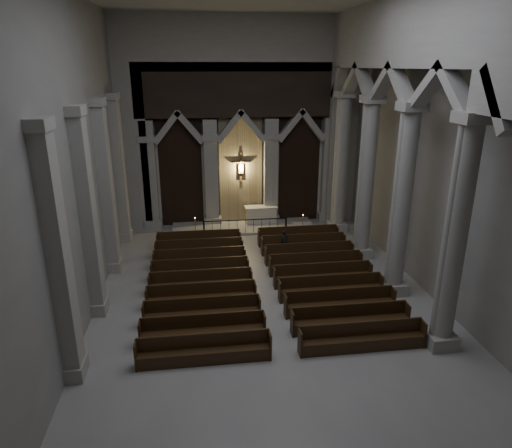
{
  "coord_description": "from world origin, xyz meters",
  "views": [
    {
      "loc": [
        -2.72,
        -15.27,
        9.29
      ],
      "look_at": [
        -0.25,
        3.0,
        2.89
      ],
      "focal_mm": 32.0,
      "sensor_mm": 36.0,
      "label": 1
    }
  ],
  "objects_px": {
    "candle_stand_right": "(303,229)",
    "pews": "(263,282)",
    "altar_rail": "(245,224)",
    "candle_stand_left": "(196,232)",
    "worshipper": "(284,242)",
    "altar": "(261,214)"
  },
  "relations": [
    {
      "from": "altar",
      "to": "candle_stand_right",
      "type": "relative_size",
      "value": 1.6
    },
    {
      "from": "altar",
      "to": "worshipper",
      "type": "bearing_deg",
      "value": -83.37
    },
    {
      "from": "altar_rail",
      "to": "worshipper",
      "type": "xyz_separation_m",
      "value": [
        1.71,
        -3.01,
        -0.01
      ]
    },
    {
      "from": "candle_stand_left",
      "to": "worshipper",
      "type": "relative_size",
      "value": 0.98
    },
    {
      "from": "altar_rail",
      "to": "candle_stand_right",
      "type": "height_order",
      "value": "candle_stand_right"
    },
    {
      "from": "worshipper",
      "to": "altar_rail",
      "type": "bearing_deg",
      "value": 100.01
    },
    {
      "from": "worshipper",
      "to": "candle_stand_left",
      "type": "bearing_deg",
      "value": 128.51
    },
    {
      "from": "candle_stand_left",
      "to": "candle_stand_right",
      "type": "relative_size",
      "value": 1.0
    },
    {
      "from": "altar",
      "to": "altar_rail",
      "type": "bearing_deg",
      "value": -124.14
    },
    {
      "from": "altar_rail",
      "to": "pews",
      "type": "xyz_separation_m",
      "value": [
        -0.0,
        -6.83,
        -0.31
      ]
    },
    {
      "from": "candle_stand_right",
      "to": "worshipper",
      "type": "xyz_separation_m",
      "value": [
        -1.57,
        -2.53,
        0.29
      ]
    },
    {
      "from": "altar",
      "to": "pews",
      "type": "bearing_deg",
      "value": -97.72
    },
    {
      "from": "candle_stand_left",
      "to": "worshipper",
      "type": "distance_m",
      "value": 5.41
    },
    {
      "from": "candle_stand_right",
      "to": "pews",
      "type": "bearing_deg",
      "value": -117.33
    },
    {
      "from": "candle_stand_left",
      "to": "candle_stand_right",
      "type": "xyz_separation_m",
      "value": [
        6.15,
        -0.33,
        0.0
      ]
    },
    {
      "from": "altar_rail",
      "to": "pews",
      "type": "height_order",
      "value": "pews"
    },
    {
      "from": "altar",
      "to": "candle_stand_right",
      "type": "xyz_separation_m",
      "value": [
        2.12,
        -2.2,
        -0.32
      ]
    },
    {
      "from": "pews",
      "to": "worshipper",
      "type": "height_order",
      "value": "worshipper"
    },
    {
      "from": "altar_rail",
      "to": "candle_stand_left",
      "type": "distance_m",
      "value": 2.89
    },
    {
      "from": "altar",
      "to": "candle_stand_right",
      "type": "distance_m",
      "value": 3.07
    },
    {
      "from": "pews",
      "to": "altar_rail",
      "type": "bearing_deg",
      "value": 90.0
    },
    {
      "from": "pews",
      "to": "worshipper",
      "type": "xyz_separation_m",
      "value": [
        1.71,
        3.82,
        0.3
      ]
    }
  ]
}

